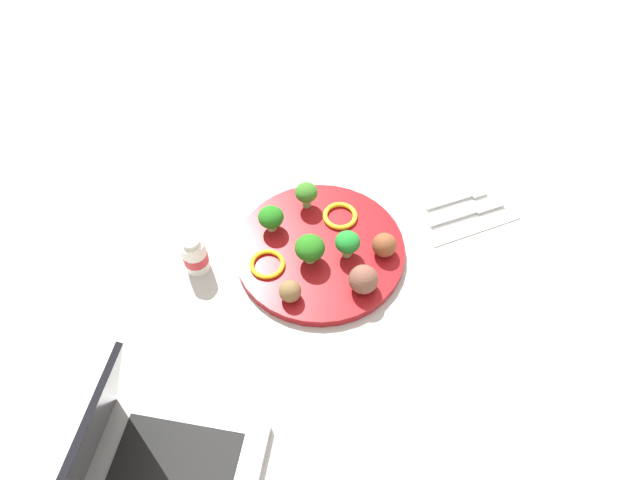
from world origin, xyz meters
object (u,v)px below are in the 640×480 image
Objects in this scene: meatball_center at (363,279)px; yogurt_bottle at (195,255)px; knife at (470,212)px; pepper_ring_mid_right at (340,216)px; broccoli_floret_far_rim at (306,193)px; broccoli_floret_front_left at (347,243)px; fork at (460,197)px; broccoli_floret_back_right at (310,248)px; meatball_front_left at (384,245)px; meatball_back_left at (290,291)px; pepper_ring_near_rim at (268,266)px; plate at (320,250)px; napkin at (460,207)px; broccoli_floret_front_right at (271,218)px.

meatball_center is 0.27m from yogurt_bottle.
pepper_ring_mid_right is at bearing 161.82° from knife.
meatball_center is (0.02, -0.19, -0.01)m from broccoli_floret_far_rim.
pepper_ring_mid_right is at bearing -48.71° from broccoli_floret_far_rim.
broccoli_floret_front_left is at bearing -179.23° from knife.
broccoli_floret_front_left is at bearing -170.76° from fork.
broccoli_floret_back_right reaches higher than meatball_front_left.
knife is (0.18, 0.02, -0.03)m from meatball_front_left.
meatball_back_left is 0.24× the size of knife.
meatball_center is 1.15× the size of meatball_front_left.
broccoli_floret_front_left reaches higher than meatball_center.
plate is at bearing 2.56° from pepper_ring_near_rim.
knife is at bearing 7.12° from meatball_back_left.
broccoli_floret_back_right reaches higher than pepper_ring_mid_right.
broccoli_floret_front_left is at bearing 86.06° from meatball_center.
broccoli_floret_far_rim is 0.19m from meatball_center.
meatball_front_left is at bearing -70.22° from pepper_ring_mid_right.
yogurt_bottle is at bearing 174.84° from fork.
broccoli_floret_far_rim is 0.07m from pepper_ring_mid_right.
yogurt_bottle is (-0.22, 0.15, -0.01)m from meatball_center.
meatball_back_left reaches higher than pepper_ring_near_rim.
broccoli_floret_back_right is 0.69× the size of yogurt_bottle.
broccoli_floret_front_left reaches higher than napkin.
meatball_back_left is (-0.06, -0.05, -0.01)m from broccoli_floret_back_right.
yogurt_bottle is at bearing 172.59° from napkin.
meatball_center is 0.62× the size of yogurt_bottle.
broccoli_floret_front_right is (-0.06, 0.07, 0.04)m from plate.
yogurt_bottle is (-0.25, 0.01, 0.01)m from pepper_ring_mid_right.
yogurt_bottle is at bearing 151.15° from pepper_ring_near_rim.
broccoli_floret_front_right is at bearing 166.67° from napkin.
meatball_back_left is (-0.11, -0.04, -0.01)m from broccoli_floret_front_left.
pepper_ring_near_rim is 0.37m from fork.
pepper_ring_mid_right is (0.04, -0.05, -0.03)m from broccoli_floret_far_rim.
pepper_ring_mid_right is at bearing 170.79° from fork.
napkin is (0.21, -0.05, -0.02)m from pepper_ring_mid_right.
pepper_ring_near_rim is at bearing 168.79° from broccoli_floret_front_left.
napkin is 2.29× the size of yogurt_bottle.
broccoli_floret_front_left is 0.13m from pepper_ring_near_rim.
broccoli_floret_front_right reaches higher than pepper_ring_near_rim.
meatball_front_left is (0.09, -0.05, 0.03)m from plate.
broccoli_floret_front_left is 1.38× the size of meatball_back_left.
fork is at bearing 18.02° from meatball_front_left.
plate is 3.78× the size of yogurt_bottle.
knife is (0.37, -0.02, -0.01)m from pepper_ring_near_rim.
broccoli_floret_back_right reaches higher than broccoli_floret_far_rim.
meatball_back_left reaches higher than pepper_ring_mid_right.
knife is (0.01, -0.02, 0.00)m from napkin.
broccoli_floret_back_right is at bearing -142.80° from pepper_ring_mid_right.
broccoli_floret_front_right is at bearing 81.38° from meatball_back_left.
meatball_front_left is at bearing 6.72° from meatball_back_left.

